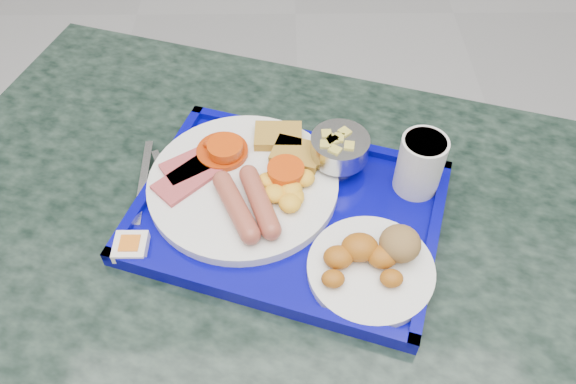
# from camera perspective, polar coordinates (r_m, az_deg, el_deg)

# --- Properties ---
(table) EXTENTS (1.27, 1.03, 0.69)m
(table) POSITION_cam_1_polar(r_m,az_deg,el_deg) (0.93, -0.98, -10.58)
(table) COLOR slate
(table) RESTS_ON floor
(tray) EXTENTS (0.49, 0.42, 0.03)m
(tray) POSITION_cam_1_polar(r_m,az_deg,el_deg) (0.80, 0.00, -2.10)
(tray) COLOR #040286
(tray) RESTS_ON table
(main_plate) EXTENTS (0.28, 0.28, 0.04)m
(main_plate) POSITION_cam_1_polar(r_m,az_deg,el_deg) (0.81, -4.17, 1.20)
(main_plate) COLOR silver
(main_plate) RESTS_ON tray
(bread_plate) EXTENTS (0.16, 0.16, 0.05)m
(bread_plate) POSITION_cam_1_polar(r_m,az_deg,el_deg) (0.73, 8.73, -6.91)
(bread_plate) COLOR silver
(bread_plate) RESTS_ON tray
(fruit_bowl) EXTENTS (0.09, 0.09, 0.06)m
(fruit_bowl) POSITION_cam_1_polar(r_m,az_deg,el_deg) (0.82, 5.23, 4.48)
(fruit_bowl) COLOR #ABABAD
(fruit_bowl) RESTS_ON tray
(juice_cup) EXTENTS (0.06, 0.06, 0.09)m
(juice_cup) POSITION_cam_1_polar(r_m,az_deg,el_deg) (0.81, 13.30, 2.91)
(juice_cup) COLOR silver
(juice_cup) RESTS_ON tray
(spoon) EXTENTS (0.09, 0.17, 0.01)m
(spoon) POSITION_cam_1_polar(r_m,az_deg,el_deg) (0.87, -10.13, 4.02)
(spoon) COLOR #ABABAD
(spoon) RESTS_ON tray
(knife) EXTENTS (0.02, 0.16, 0.00)m
(knife) POSITION_cam_1_polar(r_m,az_deg,el_deg) (0.85, -14.49, 1.08)
(knife) COLOR #ABABAD
(knife) RESTS_ON tray
(jam_packet) EXTENTS (0.04, 0.04, 0.02)m
(jam_packet) POSITION_cam_1_polar(r_m,az_deg,el_deg) (0.77, -15.69, -5.35)
(jam_packet) COLOR white
(jam_packet) RESTS_ON tray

